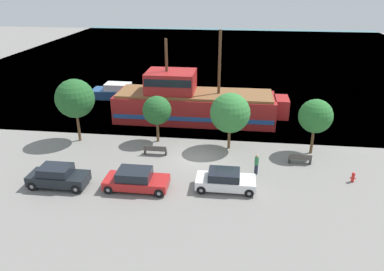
% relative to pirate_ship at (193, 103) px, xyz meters
% --- Properties ---
extents(ground_plane, '(160.00, 160.00, 0.00)m').
position_rel_pirate_ship_xyz_m(ground_plane, '(1.39, -9.00, -1.87)').
color(ground_plane, gray).
extents(water_surface, '(80.00, 80.00, 0.00)m').
position_rel_pirate_ship_xyz_m(water_surface, '(1.39, 35.00, -1.87)').
color(water_surface, teal).
rests_on(water_surface, ground).
extents(pirate_ship, '(17.61, 4.93, 9.28)m').
position_rel_pirate_ship_xyz_m(pirate_ship, '(0.00, 0.00, 0.00)').
color(pirate_ship, '#A31E1E').
rests_on(pirate_ship, water_surface).
extents(moored_boat_dockside, '(7.64, 2.54, 1.84)m').
position_rel_pirate_ship_xyz_m(moored_boat_dockside, '(-9.58, 6.48, -1.17)').
color(moored_boat_dockside, navy).
rests_on(moored_boat_dockside, water_surface).
extents(parked_car_curb_front, '(4.50, 2.01, 1.49)m').
position_rel_pirate_ship_xyz_m(parked_car_curb_front, '(-2.29, -14.25, -1.14)').
color(parked_car_curb_front, '#B21E1E').
rests_on(parked_car_curb_front, ground_plane).
extents(parked_car_curb_mid, '(4.18, 1.86, 1.58)m').
position_rel_pirate_ship_xyz_m(parked_car_curb_mid, '(-7.91, -14.58, -1.10)').
color(parked_car_curb_mid, black).
rests_on(parked_car_curb_mid, ground_plane).
extents(parked_car_curb_rear, '(4.18, 1.92, 1.43)m').
position_rel_pirate_ship_xyz_m(parked_car_curb_rear, '(3.96, -13.52, -1.17)').
color(parked_car_curb_rear, white).
rests_on(parked_car_curb_rear, ground_plane).
extents(fire_hydrant, '(0.42, 0.25, 0.76)m').
position_rel_pirate_ship_xyz_m(fire_hydrant, '(13.23, -11.35, -1.46)').
color(fire_hydrant, red).
rests_on(fire_hydrant, ground_plane).
extents(bench_promenade_east, '(1.93, 0.45, 0.85)m').
position_rel_pirate_ship_xyz_m(bench_promenade_east, '(-2.11, -8.70, -1.43)').
color(bench_promenade_east, '#4C4742').
rests_on(bench_promenade_east, ground_plane).
extents(bench_promenade_west, '(1.77, 0.45, 0.85)m').
position_rel_pirate_ship_xyz_m(bench_promenade_west, '(9.79, -8.86, -1.43)').
color(bench_promenade_west, '#4C4742').
rests_on(bench_promenade_west, ground_plane).
extents(pedestrian_walking_near, '(0.32, 0.32, 1.64)m').
position_rel_pirate_ship_xyz_m(pedestrian_walking_near, '(6.22, -11.02, -1.05)').
color(pedestrian_walking_near, '#232838').
rests_on(pedestrian_walking_near, ground_plane).
extents(tree_row_east, '(3.43, 3.43, 5.75)m').
position_rel_pirate_ship_xyz_m(tree_row_east, '(-9.63, -6.61, 2.14)').
color(tree_row_east, brown).
rests_on(tree_row_east, ground_plane).
extents(tree_row_mideast, '(2.57, 2.57, 4.28)m').
position_rel_pirate_ship_xyz_m(tree_row_mideast, '(-2.47, -5.90, 1.11)').
color(tree_row_mideast, brown).
rests_on(tree_row_mideast, ground_plane).
extents(tree_row_midwest, '(3.41, 3.41, 4.99)m').
position_rel_pirate_ship_xyz_m(tree_row_midwest, '(4.00, -6.60, 1.40)').
color(tree_row_midwest, brown).
rests_on(tree_row_midwest, ground_plane).
extents(tree_row_west, '(2.80, 2.80, 4.75)m').
position_rel_pirate_ship_xyz_m(tree_row_west, '(11.00, -6.71, 1.47)').
color(tree_row_west, brown).
rests_on(tree_row_west, ground_plane).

